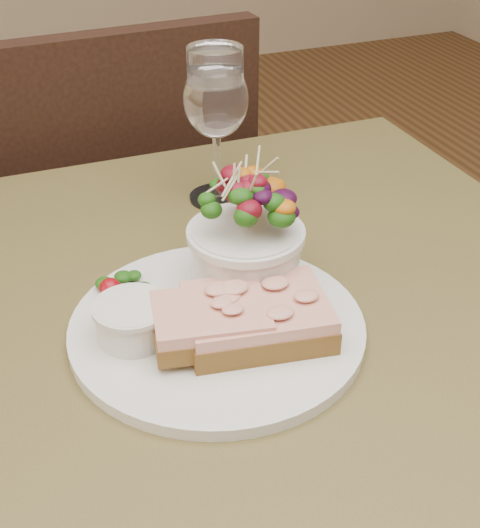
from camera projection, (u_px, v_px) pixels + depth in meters
name	position (u px, v px, depth m)	size (l,w,h in m)	color
cafe_table	(236.00, 398.00, 0.76)	(0.80, 0.80, 0.75)	#4F4522
chair_far	(119.00, 316.00, 1.47)	(0.44, 0.44, 0.90)	black
dinner_plate	(217.00, 327.00, 0.69)	(0.28, 0.28, 0.01)	white
sandwich_front	(257.00, 317.00, 0.66)	(0.14, 0.11, 0.03)	#482F13
sandwich_back	(211.00, 322.00, 0.65)	(0.11, 0.09, 0.03)	#482F13
ramekin	(132.00, 319.00, 0.66)	(0.07, 0.07, 0.04)	silver
salad_bowl	(246.00, 231.00, 0.71)	(0.11, 0.11, 0.13)	white
garnish	(119.00, 286.00, 0.72)	(0.05, 0.04, 0.02)	#0B3D0B
wine_glass	(216.00, 104.00, 0.85)	(0.08, 0.08, 0.18)	white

